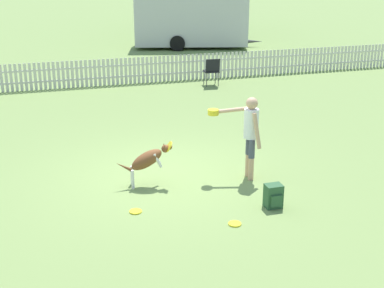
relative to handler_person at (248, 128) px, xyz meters
The scene contains 9 objects.
ground_plane 1.91m from the handler_person, 159.34° to the left, with size 240.00×240.00×0.00m, color olive.
handler_person is the anchor object (origin of this frame).
leaping_dog 2.00m from the handler_person, behind, with size 1.08×0.37×0.85m.
frisbee_near_handler 2.20m from the handler_person, 117.86° to the right, with size 0.21×0.21×0.02m.
frisbee_near_dog 2.71m from the handler_person, 160.64° to the right, with size 0.21×0.21×0.02m.
backpack_on_grass 1.56m from the handler_person, 92.29° to the right, with size 0.29×0.26×0.42m.
picket_fence 8.68m from the handler_person, 100.07° to the left, with size 27.08×0.04×0.88m.
folding_chair_center 7.69m from the handler_person, 76.42° to the left, with size 0.50×0.52×0.92m.
equipment_trailer 15.39m from the handler_person, 77.43° to the left, with size 5.95×3.30×2.32m.
Camera 1 is at (-2.28, -9.48, 4.15)m, focal length 50.00 mm.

